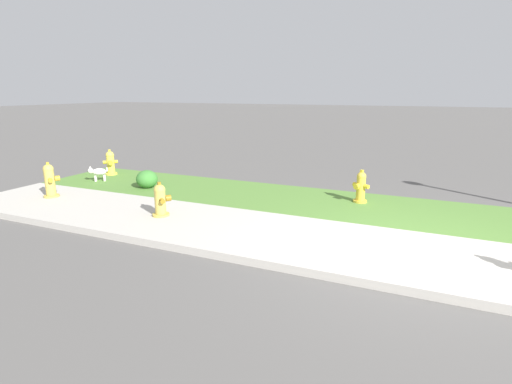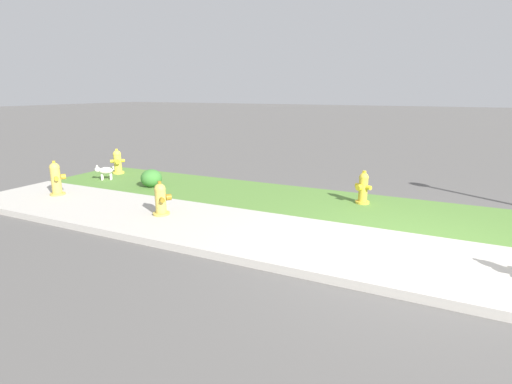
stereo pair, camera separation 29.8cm
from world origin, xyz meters
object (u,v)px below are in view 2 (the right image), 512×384
object	(u,v)px
fire_hydrant_at_driveway	(56,179)
shrub_bush_far_verge	(151,178)
fire_hydrant_far_end	(161,199)
fire_hydrant_near_corner	(118,162)
small_white_dog	(104,171)
fire_hydrant_across_street	(363,188)

from	to	relation	value
fire_hydrant_at_driveway	shrub_bush_far_verge	world-z (taller)	fire_hydrant_at_driveway
shrub_bush_far_verge	fire_hydrant_at_driveway	bearing A→B (deg)	-131.02
shrub_bush_far_verge	fire_hydrant_far_end	bearing A→B (deg)	-45.37
fire_hydrant_near_corner	shrub_bush_far_verge	distance (m)	2.12
fire_hydrant_near_corner	small_white_dog	world-z (taller)	fire_hydrant_near_corner
fire_hydrant_near_corner	shrub_bush_far_verge	world-z (taller)	fire_hydrant_near_corner
fire_hydrant_far_end	fire_hydrant_across_street	xyz separation A→B (m)	(3.26, 2.49, 0.02)
small_white_dog	fire_hydrant_across_street	bearing A→B (deg)	149.15
fire_hydrant_far_end	small_white_dog	xyz separation A→B (m)	(-3.33, 1.79, -0.07)
fire_hydrant_near_corner	fire_hydrant_at_driveway	xyz separation A→B (m)	(0.57, -2.43, 0.04)
fire_hydrant_across_street	fire_hydrant_at_driveway	bearing A→B (deg)	44.86
fire_hydrant_near_corner	fire_hydrant_at_driveway	bearing A→B (deg)	56.81
fire_hydrant_near_corner	fire_hydrant_at_driveway	size ratio (longest dim) A/B	0.90
fire_hydrant_at_driveway	small_white_dog	xyz separation A→B (m)	(-0.27, 1.64, -0.14)
fire_hydrant_across_street	shrub_bush_far_verge	world-z (taller)	fire_hydrant_across_street
fire_hydrant_across_street	fire_hydrant_near_corner	bearing A→B (deg)	23.82
fire_hydrant_far_end	fire_hydrant_at_driveway	size ratio (longest dim) A/B	0.84
shrub_bush_far_verge	small_white_dog	bearing A→B (deg)	177.56
fire_hydrant_far_end	shrub_bush_far_verge	distance (m)	2.42
fire_hydrant_far_end	shrub_bush_far_verge	world-z (taller)	fire_hydrant_far_end
fire_hydrant_near_corner	fire_hydrant_far_end	bearing A→B (deg)	98.28
fire_hydrant_far_end	small_white_dog	bearing A→B (deg)	-170.09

